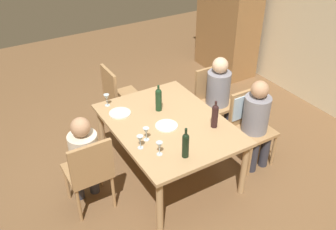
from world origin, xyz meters
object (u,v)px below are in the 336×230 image
object	(u,v)px
person_man_bearded	(257,119)
wine_glass_near_left	(159,146)
chair_left_end	(118,94)
wine_glass_near_right	(146,131)
dinner_plate_host	(167,126)
dining_table	(168,128)
wine_glass_centre	(107,98)
wine_bottle_short_olive	(186,144)
chair_far_left	(213,97)
handbag	(147,111)
person_man_guest	(219,92)
wine_glass_far	(140,139)
wine_bottle_tall_green	(215,115)
person_woman_host	(84,155)
dinner_plate_guest_left	(120,113)
wine_bottle_dark_red	(159,99)
chair_near	(90,170)
armoire_cabinet	(229,10)
chair_far_right	(248,117)

from	to	relation	value
person_man_bearded	wine_glass_near_left	world-z (taller)	person_man_bearded
chair_left_end	wine_glass_near_right	xyz separation A→B (m)	(1.33, -0.27, 0.29)
wine_glass_near_right	dinner_plate_host	bearing A→B (deg)	108.66
dining_table	wine_glass_centre	world-z (taller)	wine_glass_centre
wine_bottle_short_olive	chair_far_left	bearing A→B (deg)	132.35
handbag	person_man_guest	bearing A→B (deg)	36.70
person_man_guest	handbag	world-z (taller)	person_man_guest
wine_glass_far	wine_bottle_tall_green	bearing A→B (deg)	84.76
person_woman_host	dinner_plate_guest_left	xyz separation A→B (m)	(-0.42, 0.60, 0.08)
dinner_plate_guest_left	handbag	distance (m)	1.21
wine_bottle_dark_red	handbag	xyz separation A→B (m)	(-0.90, 0.31, -0.76)
dining_table	chair_near	distance (m)	0.99
wine_bottle_dark_red	dinner_plate_guest_left	size ratio (longest dim) A/B	1.28
chair_far_left	wine_bottle_short_olive	xyz separation A→B (m)	(1.04, -1.14, 0.33)
person_woman_host	wine_glass_centre	xyz separation A→B (m)	(-0.66, 0.54, 0.18)
chair_left_end	armoire_cabinet	bearing A→B (deg)	106.46
chair_far_right	person_woman_host	world-z (taller)	person_woman_host
wine_bottle_short_olive	dinner_plate_host	bearing A→B (deg)	168.86
chair_left_end	dinner_plate_guest_left	xyz separation A→B (m)	(0.73, -0.30, 0.19)
chair_far_right	dinner_plate_host	distance (m)	1.05
person_man_guest	chair_far_right	bearing A→B (deg)	90.00
chair_near	person_man_guest	xyz separation A→B (m)	(-0.42, 1.96, 0.12)
wine_bottle_tall_green	handbag	xyz separation A→B (m)	(-1.50, -0.04, -0.76)
person_man_bearded	wine_glass_centre	size ratio (longest dim) A/B	7.60
person_woman_host	chair_left_end	bearing A→B (deg)	52.24
chair_left_end	person_man_bearded	xyz separation A→B (m)	(1.56, 1.07, 0.12)
chair_near	wine_glass_centre	distance (m)	0.99
wine_bottle_tall_green	wine_bottle_short_olive	bearing A→B (deg)	-64.39
person_woman_host	wine_bottle_short_olive	bearing A→B (deg)	-36.79
chair_far_right	person_woman_host	distance (m)	1.98
wine_glass_near_left	chair_near	bearing A→B (deg)	-119.25
chair_near	chair_far_left	size ratio (longest dim) A/B	1.00
dining_table	handbag	xyz separation A→B (m)	(-1.18, 0.35, -0.54)
wine_glass_centre	chair_left_end	bearing A→B (deg)	144.72
chair_near	dinner_plate_host	bearing A→B (deg)	2.06
person_man_guest	handbag	bearing A→B (deg)	-53.30
chair_near	wine_glass_far	xyz separation A→B (m)	(0.16, 0.51, 0.29)
chair_left_end	wine_glass_near_right	distance (m)	1.39
wine_glass_near_right	handbag	distance (m)	1.67
person_woman_host	wine_glass_far	world-z (taller)	person_woman_host
chair_left_end	person_man_guest	bearing A→B (deg)	51.63
chair_far_right	wine_glass_far	world-z (taller)	chair_far_right
wine_glass_near_left	dinner_plate_host	size ratio (longest dim) A/B	0.60
wine_glass_near_left	wine_glass_near_right	size ratio (longest dim) A/B	1.00
wine_bottle_tall_green	wine_bottle_dark_red	bearing A→B (deg)	-149.96
wine_bottle_tall_green	dinner_plate_host	xyz separation A→B (m)	(-0.27, -0.44, -0.14)
wine_bottle_tall_green	chair_near	bearing A→B (deg)	-99.88
dining_table	wine_glass_far	size ratio (longest dim) A/B	10.71
chair_near	chair_far_left	xyz separation A→B (m)	(-0.53, 1.96, 0.00)
person_man_guest	wine_bottle_short_olive	size ratio (longest dim) A/B	3.42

